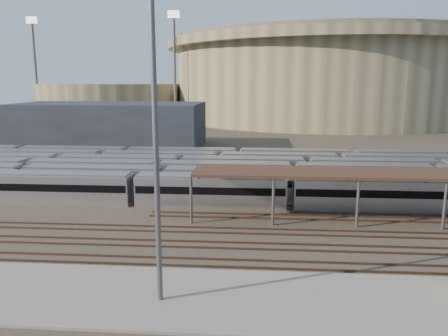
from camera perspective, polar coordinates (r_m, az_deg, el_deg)
name	(u,v)px	position (r m, az deg, el deg)	size (l,w,h in m)	color
ground	(267,229)	(44.99, 5.70, -7.94)	(420.00, 420.00, 0.00)	#383026
apron	(199,298)	(31.37, -3.27, -16.54)	(50.00, 9.00, 0.20)	gray
subway_trains	(272,174)	(62.40, 6.35, -0.82)	(125.40, 23.90, 3.60)	#B4B4B9
empty_tracks	(269,246)	(40.27, 5.85, -10.14)	(170.00, 9.62, 0.18)	#4C3323
stadium	(323,78)	(184.39, 12.82, 11.43)	(124.00, 124.00, 32.50)	gray
secondary_arena	(111,102)	(182.44, -14.57, 8.38)	(56.00, 56.00, 14.00)	gray
service_building	(109,125)	(103.67, -14.73, 5.43)	(42.00, 20.00, 10.00)	#1E232D
floodlight_0	(175,65)	(155.33, -6.47, 13.28)	(4.00, 1.00, 38.40)	#56555A
floodlight_1	(35,66)	(182.97, -23.42, 12.13)	(4.00, 1.00, 38.40)	#56555A
floodlight_3	(239,69)	(202.80, 1.95, 12.83)	(4.00, 1.00, 38.40)	#56555A
yard_light_pole	(156,144)	(27.92, -8.91, 3.09)	(0.82, 0.36, 21.08)	#56555A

